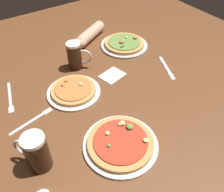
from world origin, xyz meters
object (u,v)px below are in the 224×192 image
at_px(pizza_plate_near, 121,143).
at_px(beer_mug_pale, 75,56).
at_px(pizza_plate_side, 124,44).
at_px(diner_arm, 88,36).
at_px(beer_mug_amber, 36,152).
at_px(knife_right, 167,68).
at_px(napkin_folded, 112,75).
at_px(fork_left, 10,97).
at_px(fork_spare, 32,120).
at_px(pizza_plate_far, 74,91).

relative_size(pizza_plate_near, beer_mug_pale, 1.97).
xyz_separation_m(pizza_plate_side, diner_arm, (-0.16, 0.19, 0.02)).
relative_size(beer_mug_amber, knife_right, 0.80).
xyz_separation_m(pizza_plate_side, beer_mug_amber, (-0.78, -0.51, 0.07)).
height_order(napkin_folded, diner_arm, diner_arm).
height_order(pizza_plate_side, fork_left, pizza_plate_side).
bearing_deg(knife_right, beer_mug_pale, 144.75).
height_order(pizza_plate_side, fork_spare, pizza_plate_side).
xyz_separation_m(napkin_folded, fork_left, (-0.53, 0.15, -0.00)).
bearing_deg(fork_left, diner_arm, 22.84).
distance_m(beer_mug_pale, fork_spare, 0.45).
height_order(pizza_plate_near, knife_right, pizza_plate_near).
bearing_deg(pizza_plate_near, diner_arm, 68.87).
bearing_deg(pizza_plate_far, knife_right, -11.74).
relative_size(pizza_plate_near, fork_left, 1.36).
distance_m(pizza_plate_far, diner_arm, 0.52).
height_order(pizza_plate_far, beer_mug_pale, beer_mug_pale).
xyz_separation_m(pizza_plate_near, beer_mug_amber, (-0.31, 0.11, 0.07)).
distance_m(pizza_plate_near, knife_right, 0.61).
bearing_deg(beer_mug_amber, napkin_folded, 28.72).
bearing_deg(beer_mug_amber, beer_mug_pale, 49.11).
bearing_deg(beer_mug_pale, fork_left, -174.55).
height_order(pizza_plate_side, knife_right, pizza_plate_side).
distance_m(napkin_folded, knife_right, 0.33).
bearing_deg(fork_left, napkin_folded, -15.31).
height_order(knife_right, diner_arm, diner_arm).
distance_m(beer_mug_pale, napkin_folded, 0.24).
height_order(pizza_plate_side, beer_mug_amber, beer_mug_amber).
distance_m(pizza_plate_far, pizza_plate_side, 0.53).
height_order(fork_left, knife_right, same).
xyz_separation_m(beer_mug_pale, fork_spare, (-0.36, -0.25, -0.08)).
bearing_deg(pizza_plate_side, napkin_folded, -138.49).
height_order(knife_right, fork_spare, same).
distance_m(pizza_plate_side, knife_right, 0.34).
bearing_deg(pizza_plate_near, fork_left, 118.12).
xyz_separation_m(pizza_plate_far, fork_left, (-0.28, 0.15, -0.01)).
distance_m(beer_mug_amber, diner_arm, 0.94).
bearing_deg(pizza_plate_side, beer_mug_pale, -175.62).
height_order(pizza_plate_far, knife_right, pizza_plate_far).
distance_m(fork_left, knife_right, 0.87).
xyz_separation_m(pizza_plate_side, knife_right, (0.06, -0.33, -0.01)).
relative_size(pizza_plate_near, pizza_plate_far, 1.15).
bearing_deg(diner_arm, napkin_folded, -100.57).
height_order(pizza_plate_far, pizza_plate_side, pizza_plate_side).
bearing_deg(beer_mug_amber, fork_left, 88.00).
distance_m(pizza_plate_near, diner_arm, 0.86).
relative_size(beer_mug_pale, diner_arm, 0.53).
xyz_separation_m(beer_mug_amber, fork_spare, (0.05, 0.23, -0.08)).
xyz_separation_m(beer_mug_pale, diner_arm, (0.20, 0.22, -0.04)).
bearing_deg(beer_mug_amber, fork_spare, 76.89).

